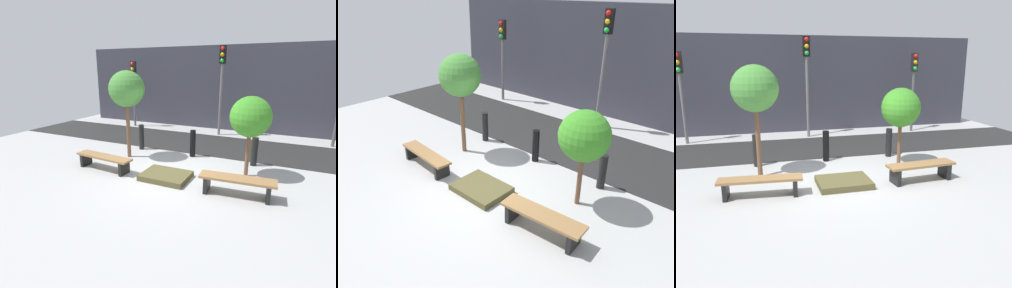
# 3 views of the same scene
# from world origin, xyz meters

# --- Properties ---
(ground_plane) EXTENTS (18.00, 18.00, 0.00)m
(ground_plane) POSITION_xyz_m (0.00, 0.00, 0.00)
(ground_plane) COLOR #A5A5A5
(road_strip) EXTENTS (18.00, 3.07, 0.01)m
(road_strip) POSITION_xyz_m (0.00, 3.94, 0.01)
(road_strip) COLOR #242424
(road_strip) RESTS_ON ground
(building_facade) EXTENTS (16.20, 0.50, 4.17)m
(building_facade) POSITION_xyz_m (0.00, 7.21, 2.08)
(building_facade) COLOR #33333D
(building_facade) RESTS_ON ground
(bench_left) EXTENTS (1.96, 0.57, 0.45)m
(bench_left) POSITION_xyz_m (-2.04, -0.23, 0.33)
(bench_left) COLOR black
(bench_left) RESTS_ON ground
(bench_right) EXTENTS (1.88, 0.61, 0.48)m
(bench_right) POSITION_xyz_m (2.04, -0.23, 0.35)
(bench_right) COLOR black
(bench_right) RESTS_ON ground
(planter_bed) EXTENTS (1.33, 1.03, 0.16)m
(planter_bed) POSITION_xyz_m (0.00, -0.03, 0.08)
(planter_bed) COLOR brown
(planter_bed) RESTS_ON ground
(tree_behind_left_bench) EXTENTS (1.22, 1.22, 3.00)m
(tree_behind_left_bench) POSITION_xyz_m (-2.04, 1.17, 2.36)
(tree_behind_left_bench) COLOR brown
(tree_behind_left_bench) RESTS_ON ground
(tree_behind_right_bench) EXTENTS (1.15, 1.15, 2.33)m
(tree_behind_right_bench) POSITION_xyz_m (2.04, 1.17, 1.75)
(tree_behind_right_bench) COLOR brown
(tree_behind_right_bench) RESTS_ON ground
(bollard_far_left) EXTENTS (0.20, 0.20, 0.97)m
(bollard_far_left) POSITION_xyz_m (-2.12, 2.16, 0.49)
(bollard_far_left) COLOR black
(bollard_far_left) RESTS_ON ground
(bollard_left) EXTENTS (0.20, 0.20, 0.97)m
(bollard_left) POSITION_xyz_m (0.00, 2.16, 0.48)
(bollard_left) COLOR black
(bollard_left) RESTS_ON ground
(bollard_center) EXTENTS (0.20, 0.20, 0.93)m
(bollard_center) POSITION_xyz_m (2.12, 2.16, 0.47)
(bollard_center) COLOR black
(bollard_center) RESTS_ON ground
(traffic_light_west) EXTENTS (0.28, 0.27, 3.42)m
(traffic_light_west) POSITION_xyz_m (-4.71, 5.77, 2.38)
(traffic_light_west) COLOR slate
(traffic_light_west) RESTS_ON ground
(traffic_light_mid_west) EXTENTS (0.28, 0.27, 4.04)m
(traffic_light_mid_west) POSITION_xyz_m (0.00, 5.77, 2.77)
(traffic_light_mid_west) COLOR slate
(traffic_light_mid_west) RESTS_ON ground
(traffic_light_mid_east) EXTENTS (0.28, 0.27, 3.43)m
(traffic_light_mid_east) POSITION_xyz_m (4.71, 5.77, 2.38)
(traffic_light_mid_east) COLOR #525252
(traffic_light_mid_east) RESTS_ON ground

